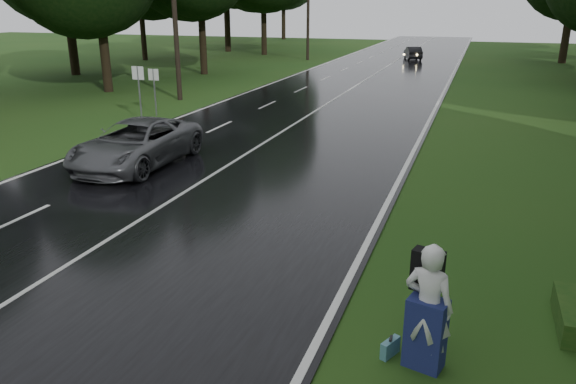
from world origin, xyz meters
TOP-DOWN VIEW (x-y plane):
  - ground at (0.00, 0.00)m, footprint 160.00×160.00m
  - road at (0.00, 20.00)m, footprint 12.00×140.00m
  - lane_center at (0.00, 20.00)m, footprint 0.12×140.00m
  - grey_car at (-2.92, 7.46)m, footprint 2.58×5.53m
  - far_car at (1.31, 48.91)m, footprint 2.32×3.97m
  - hitchhiker at (7.51, -0.54)m, footprint 0.85×0.80m
  - suitcase at (6.99, -0.47)m, footprint 0.27×0.41m
  - utility_pole_mid at (-8.50, 20.16)m, footprint 1.80×0.28m
  - utility_pole_far at (-8.50, 45.35)m, footprint 1.80×0.28m
  - road_sign_a at (-7.20, 14.23)m, footprint 0.61×0.10m
  - road_sign_b at (-7.20, 15.53)m, footprint 0.55×0.10m
  - tree_left_d at (-14.37, 21.46)m, footprint 8.30×8.30m
  - tree_left_e at (-12.87, 31.69)m, footprint 9.90×9.90m
  - tree_left_f at (-14.68, 49.36)m, footprint 10.97×10.97m
  - tree_right_f at (14.97, 50.26)m, footprint 9.39×9.39m

SIDE VIEW (x-z plane):
  - ground at x=0.00m, z-range 0.00..0.00m
  - utility_pole_mid at x=-8.50m, z-range -4.97..4.97m
  - utility_pole_far at x=-8.50m, z-range -5.22..5.22m
  - road_sign_a at x=-7.20m, z-range -1.27..1.27m
  - road_sign_b at x=-7.20m, z-range -1.15..1.15m
  - tree_left_d at x=-14.37m, z-range -6.49..6.49m
  - tree_left_e at x=-12.87m, z-range -7.73..7.73m
  - tree_left_f at x=-14.68m, z-range -8.57..8.57m
  - tree_right_f at x=14.97m, z-range -7.34..7.34m
  - road at x=0.00m, z-range 0.00..0.04m
  - lane_center at x=0.00m, z-range 0.04..0.05m
  - suitcase at x=6.99m, z-range 0.00..0.28m
  - far_car at x=1.31m, z-range 0.04..1.28m
  - grey_car at x=-2.92m, z-range 0.04..1.57m
  - hitchhiker at x=7.51m, z-range -0.07..1.98m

